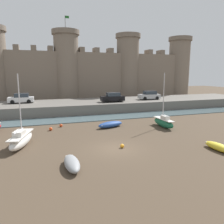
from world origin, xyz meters
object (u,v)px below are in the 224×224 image
Objects in this scene: rowboat_near_channel_left at (72,163)px; sailboat_midflat_centre at (21,139)px; rowboat_foreground_right at (219,147)px; sailboat_near_channel_right at (164,122)px; mooring_buoy_mid_mud at (61,125)px; mooring_buoy_near_shore at (122,146)px; mooring_buoy_off_centre at (51,129)px; rowboat_foreground_centre at (110,124)px; car_quay_centre_east at (149,95)px; car_quay_centre_west at (113,97)px; car_quay_west at (21,98)px.

rowboat_near_channel_left is 7.22m from sailboat_midflat_centre.
sailboat_near_channel_right is at bearing 90.14° from rowboat_foreground_right.
mooring_buoy_near_shore is (4.46, -9.77, -0.01)m from mooring_buoy_mid_mud.
mooring_buoy_off_centre is at bearing 124.84° from mooring_buoy_near_shore.
mooring_buoy_near_shore is at bearing 156.73° from rowboat_foreground_right.
mooring_buoy_near_shore is at bearing -100.19° from rowboat_foreground_centre.
rowboat_foreground_centre is 12.64m from rowboat_foreground_right.
rowboat_foreground_right is (16.37, -6.67, -0.34)m from sailboat_midflat_centre.
mooring_buoy_off_centre is at bearing -148.82° from car_quay_centre_east.
rowboat_foreground_right is (6.37, -10.91, -0.05)m from rowboat_foreground_centre.
mooring_buoy_mid_mud is at bearing 87.90° from rowboat_near_channel_left.
car_quay_centre_east reaches higher than mooring_buoy_near_shore.
car_quay_centre_east and car_quay_centre_west have the same top height.
car_quay_centre_west is (-7.84, -1.17, 0.00)m from car_quay_centre_east.
rowboat_near_channel_left reaches higher than rowboat_foreground_right.
car_quay_centre_east is (11.90, 12.26, 2.07)m from rowboat_foreground_centre.
sailboat_near_channel_right is 9.55m from mooring_buoy_near_shore.
rowboat_foreground_centre is 12.17m from rowboat_near_channel_left.
mooring_buoy_near_shore is (4.92, 2.83, -0.18)m from rowboat_near_channel_left.
mooring_buoy_off_centre is (-13.52, 11.64, -0.13)m from rowboat_foreground_right.
car_quay_centre_east is at bearing -5.73° from car_quay_west.
mooring_buoy_off_centre is at bearing 94.44° from rowboat_near_channel_left.
sailboat_near_channel_right is 13.39m from car_quay_centre_west.
rowboat_foreground_centre is 10.20× the size of mooring_buoy_near_shore.
rowboat_foreground_centre is at bearing -110.11° from car_quay_centre_west.
rowboat_near_channel_left is at bearing -79.02° from car_quay_west.
mooring_buoy_mid_mud is at bearing -150.38° from car_quay_centre_east.
car_quay_west is at bearing 106.06° from mooring_buoy_off_centre.
car_quay_centre_west is (10.35, 21.51, 2.10)m from rowboat_near_channel_left.
car_quay_west reaches higher than mooring_buoy_mid_mud.
sailboat_midflat_centre is 18.26× the size of mooring_buoy_near_shore.
rowboat_foreground_right reaches higher than mooring_buoy_near_shore.
mooring_buoy_near_shore is (-1.36, -7.59, -0.20)m from rowboat_foreground_centre.
car_quay_west is at bearing 100.98° from rowboat_near_channel_left.
rowboat_foreground_right reaches higher than mooring_buoy_mid_mud.
rowboat_foreground_right is 22.23m from car_quay_centre_west.
sailboat_near_channel_right is at bearing -111.32° from car_quay_centre_east.
mooring_buoy_mid_mud is (0.46, 12.60, -0.17)m from rowboat_near_channel_left.
sailboat_midflat_centre is at bearing -123.06° from mooring_buoy_mid_mud.
rowboat_foreground_right is at bearing -55.51° from car_quay_west.
rowboat_foreground_right is at bearing -84.02° from car_quay_centre_west.
car_quay_centre_east is 7.93m from car_quay_centre_west.
sailboat_midflat_centre is 17.24× the size of mooring_buoy_mid_mud.
rowboat_foreground_centre reaches higher than rowboat_foreground_right.
car_quay_centre_east is (21.91, 16.50, 1.79)m from sailboat_midflat_centre.
sailboat_near_channel_right is 2.19× the size of rowboat_foreground_right.
rowboat_foreground_right is 0.74× the size of car_quay_centre_west.
sailboat_near_channel_right is at bearing -18.84° from mooring_buoy_mid_mud.
rowboat_foreground_centre is at bearing 22.98° from sailboat_midflat_centre.
mooring_buoy_mid_mud is 13.67m from car_quay_west.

